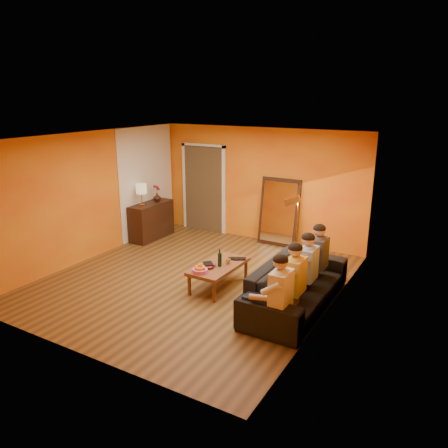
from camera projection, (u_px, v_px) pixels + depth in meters
The scene contains 27 objects.
room_shell at pixel (204, 207), 8.02m from camera, with size 5.00×5.50×2.60m.
white_accent at pixel (147, 182), 10.35m from camera, with size 0.02×1.90×2.58m, color white.
doorway_recess at pixel (206, 188), 10.85m from camera, with size 1.06×0.30×2.10m, color #3F2D19.
door_jamb_left at pixel (185, 187), 11.02m from camera, with size 0.08×0.06×2.20m, color white.
door_jamb_right at pixel (224, 192), 10.48m from camera, with size 0.08×0.06×2.20m, color white.
door_header at pixel (203, 145), 10.44m from camera, with size 1.22×0.06×0.08m, color white.
mirror_frame at pixel (279, 212), 9.79m from camera, with size 0.92×0.06×1.52m, color #331911.
mirror_glass at pixel (278, 212), 9.75m from camera, with size 0.78×0.02×1.36m, color white.
sideboard at pixel (151, 221), 10.32m from camera, with size 0.44×1.18×0.85m, color #331911.
table_lamp at pixel (142, 195), 9.88m from camera, with size 0.24×0.24×0.51m, color beige, non-canonical shape.
sofa at pixel (297, 284), 7.01m from camera, with size 0.98×2.49×0.73m, color black.
coffee_table at pixel (219, 276), 7.73m from camera, with size 0.62×1.22×0.42m, color brown, non-canonical shape.
floor_lamp at pixel (297, 235), 8.35m from camera, with size 0.30×0.24×1.44m, color #B58035, non-canonical shape.
dog at pixel (287, 296), 6.60m from camera, with size 0.39×0.61×0.72m, color olive, non-canonical shape.
person_far_left at pixel (281, 296), 6.05m from camera, with size 0.70×0.44×1.22m, color silver, non-canonical shape.
person_mid_left at pixel (295, 282), 6.51m from camera, with size 0.70×0.44×1.22m, color gold, non-canonical shape.
person_mid_right at pixel (308, 270), 6.96m from camera, with size 0.70×0.44×1.22m, color #93ADE4, non-canonical shape.
person_far_right at pixel (319, 259), 7.42m from camera, with size 0.70×0.44×1.22m, color #37373C, non-canonical shape.
fruit_bowl at pixel (200, 268), 7.32m from camera, with size 0.26×0.26×0.16m, color #EA52A6, non-canonical shape.
wine_bottle at pixel (220, 258), 7.56m from camera, with size 0.07×0.07×0.31m, color black.
tumbler at pixel (228, 261), 7.70m from camera, with size 0.09×0.09×0.09m, color #B27F3F.
laptop at pixel (237, 260), 7.87m from camera, with size 0.33×0.21×0.03m, color black.
book_lower at pixel (204, 266), 7.59m from camera, with size 0.17×0.23×0.02m, color #331911.
book_mid at pixel (205, 265), 7.59m from camera, with size 0.17×0.23×0.02m, color #A3122C.
book_upper at pixel (204, 264), 7.57m from camera, with size 0.16×0.21×0.02m, color black.
vase at pixel (157, 197), 10.38m from camera, with size 0.18×0.18×0.19m, color #331911.
flowers at pixel (157, 188), 10.32m from camera, with size 0.17×0.17×0.39m, color #A3122C, non-canonical shape.
Camera 1 is at (4.20, -6.18, 3.31)m, focal length 35.00 mm.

